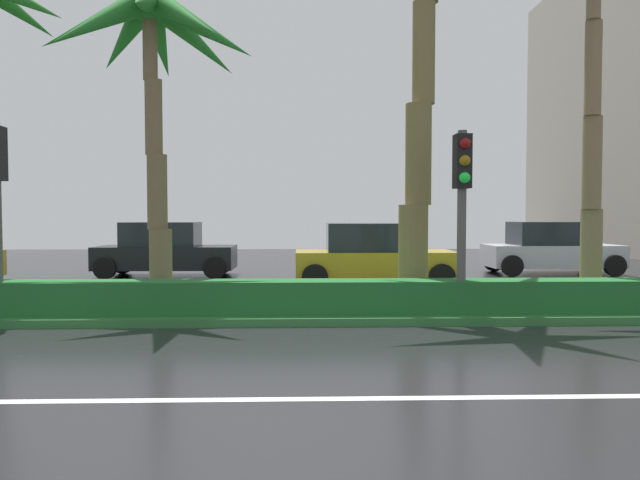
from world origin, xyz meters
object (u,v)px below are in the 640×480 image
at_px(car_in_traffic_fourth, 551,249).
at_px(palm_tree_centre_left, 152,41).
at_px(car_in_traffic_second, 165,250).
at_px(traffic_signal_median_right, 462,188).
at_px(car_in_traffic_third, 373,256).

bearing_deg(car_in_traffic_fourth, palm_tree_centre_left, -147.12).
xyz_separation_m(palm_tree_centre_left, car_in_traffic_second, (-1.35, 6.82, -4.60)).
distance_m(traffic_signal_median_right, car_in_traffic_second, 11.23).
xyz_separation_m(car_in_traffic_second, car_in_traffic_fourth, (12.60, 0.45, 0.00)).
bearing_deg(car_in_traffic_second, palm_tree_centre_left, -78.80).
bearing_deg(car_in_traffic_second, traffic_signal_median_right, -49.50).
bearing_deg(palm_tree_centre_left, car_in_traffic_second, 101.20).
bearing_deg(car_in_traffic_fourth, traffic_signal_median_right, -121.12).
distance_m(car_in_traffic_third, car_in_traffic_fourth, 7.09).
height_order(palm_tree_centre_left, car_in_traffic_third, palm_tree_centre_left).
relative_size(palm_tree_centre_left, car_in_traffic_fourth, 1.53).
bearing_deg(traffic_signal_median_right, car_in_traffic_second, 130.50).
distance_m(traffic_signal_median_right, car_in_traffic_fourth, 10.52).
bearing_deg(palm_tree_centre_left, car_in_traffic_fourth, 32.88).
distance_m(car_in_traffic_second, car_in_traffic_fourth, 12.61).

